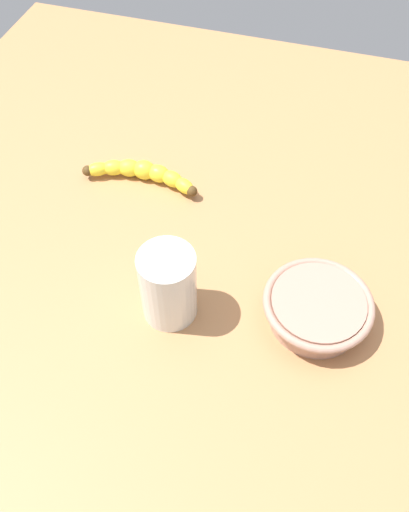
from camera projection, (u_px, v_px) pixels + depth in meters
wooden_tabletop at (194, 236)px, 90.21cm from camera, size 120.00×120.00×3.00cm
banana at (143, 173)px, 94.78cm from camera, size 21.11×5.97×3.43cm
smoothie_glass at (168, 286)px, 74.99cm from camera, size 8.02×8.02×12.25cm
ceramic_bowl at (317, 308)px, 76.51cm from camera, size 15.75×15.75×4.67cm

